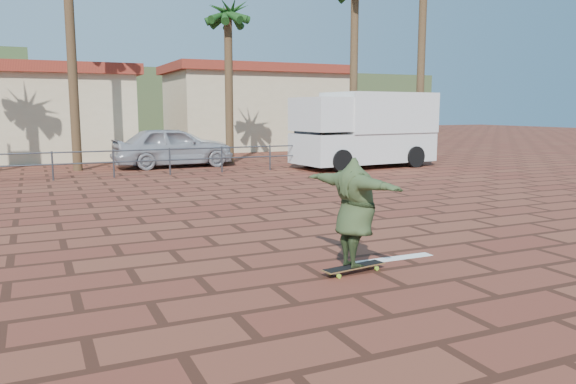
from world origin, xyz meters
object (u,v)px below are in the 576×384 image
at_px(skateboarder, 355,212).
at_px(car_white, 181,147).
at_px(car_silver, 173,147).
at_px(longboard, 354,267).
at_px(campervan, 365,128).

distance_m(skateboarder, car_white, 18.20).
xyz_separation_m(skateboarder, car_silver, (1.11, 16.46, -0.07)).
relative_size(longboard, car_white, 0.25).
bearing_deg(skateboarder, longboard, -24.23).
relative_size(campervan, car_silver, 1.25).
bearing_deg(car_white, longboard, -169.06).
bearing_deg(longboard, skateboarder, -112.95).
relative_size(longboard, car_silver, 0.22).
height_order(longboard, car_silver, car_silver).
bearing_deg(campervan, car_silver, 149.49).
bearing_deg(skateboarder, car_white, -15.92).
height_order(longboard, car_white, car_white).
xyz_separation_m(campervan, car_white, (-6.60, 5.00, -0.90)).
bearing_deg(car_silver, longboard, 173.76).
relative_size(skateboarder, car_silver, 0.40).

